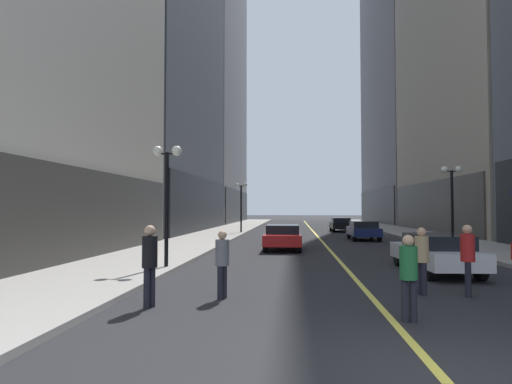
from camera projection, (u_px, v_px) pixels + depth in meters
name	position (u px, v px, depth m)	size (l,w,h in m)	color
ground_plane	(314.00, 232.00, 40.17)	(200.00, 200.00, 0.00)	#262628
sidewalk_left	(227.00, 231.00, 40.88)	(4.50, 78.00, 0.15)	#9E9991
sidewalk_right	(403.00, 231.00, 39.46)	(4.50, 78.00, 0.15)	#9E9991
lane_centre_stripe	(314.00, 232.00, 40.17)	(0.16, 70.00, 0.01)	#E5D64C
building_right_mid	(496.00, 23.00, 38.97)	(12.52, 24.00, 38.43)	#B7AD99
car_white	(435.00, 252.00, 14.56)	(1.96, 4.79, 1.32)	silver
car_red	(283.00, 236.00, 22.65)	(1.94, 4.07, 1.32)	#B21919
car_navy	(363.00, 230.00, 29.65)	(1.87, 4.03, 1.32)	#141E4C
car_black	(340.00, 224.00, 40.48)	(1.80, 4.22, 1.32)	black
pedestrian_in_grey_suit	(222.00, 259.00, 10.40)	(0.46, 0.46, 1.66)	black
pedestrian_in_green_parka	(409.00, 271.00, 8.28)	(0.35, 0.35, 1.68)	black
pedestrian_in_black_coat	(150.00, 259.00, 9.47)	(0.46, 0.46, 1.82)	black
pedestrian_in_tan_trench	(422.00, 255.00, 10.85)	(0.42, 0.42, 1.71)	black
pedestrian_in_red_jacket	(468.00, 254.00, 10.67)	(0.45, 0.45, 1.79)	black
street_lamp_left_near	(167.00, 179.00, 15.17)	(1.06, 0.36, 4.43)	black
street_lamp_left_far	(241.00, 196.00, 36.90)	(1.06, 0.36, 4.43)	black
street_lamp_right_mid	(452.00, 188.00, 22.39)	(1.06, 0.36, 4.43)	black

